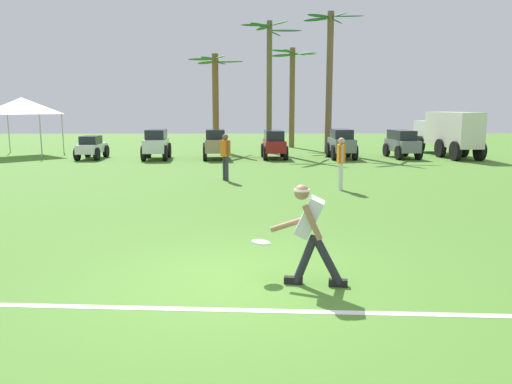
{
  "coord_description": "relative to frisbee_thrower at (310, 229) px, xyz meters",
  "views": [
    {
      "loc": [
        0.2,
        -6.78,
        2.45
      ],
      "look_at": [
        0.34,
        2.29,
        0.9
      ],
      "focal_mm": 35.0,
      "sensor_mm": 36.0,
      "label": 1
    }
  ],
  "objects": [
    {
      "name": "event_tent",
      "position": [
        -12.34,
        19.21,
        1.71
      ],
      "size": [
        3.05,
        3.05,
        2.92
      ],
      "color": "#B2B5BA",
      "rests_on": "ground_plane"
    },
    {
      "name": "frisbee_in_flight",
      "position": [
        -0.66,
        0.33,
        -0.27
      ],
      "size": [
        0.31,
        0.31,
        0.05
      ],
      "color": "white"
    },
    {
      "name": "teammate_near_sideline",
      "position": [
        -1.6,
        10.04,
        0.14
      ],
      "size": [
        0.35,
        0.46,
        1.56
      ],
      "color": "#33333D",
      "rests_on": "ground_plane"
    },
    {
      "name": "ground_plane",
      "position": [
        -1.04,
        0.14,
        -0.8
      ],
      "size": [
        80.0,
        80.0,
        0.0
      ],
      "primitive_type": "plane",
      "color": "#4B7D2C"
    },
    {
      "name": "parked_car_slot_d",
      "position": [
        0.4,
        17.37,
        -0.07
      ],
      "size": [
        1.22,
        2.43,
        1.34
      ],
      "color": "maroon",
      "rests_on": "ground_plane"
    },
    {
      "name": "field_line_paint",
      "position": [
        -1.04,
        -0.88,
        -0.79
      ],
      "size": [
        23.79,
        1.81,
        0.01
      ],
      "primitive_type": "cube",
      "rotation": [
        0.0,
        0.0,
        -0.07
      ],
      "color": "white",
      "rests_on": "ground_plane"
    },
    {
      "name": "palm_tree_far_right",
      "position": [
        3.47,
        20.28,
        3.39
      ],
      "size": [
        3.11,
        3.08,
        7.34
      ],
      "color": "brown",
      "rests_on": "ground_plane"
    },
    {
      "name": "palm_tree_far_left",
      "position": [
        -2.68,
        21.83,
        2.38
      ],
      "size": [
        3.14,
        3.23,
        5.36
      ],
      "color": "brown",
      "rests_on": "ground_plane"
    },
    {
      "name": "parked_car_slot_f",
      "position": [
        6.62,
        17.47,
        -0.07
      ],
      "size": [
        1.3,
        2.46,
        1.34
      ],
      "color": "slate",
      "rests_on": "ground_plane"
    },
    {
      "name": "box_truck",
      "position": [
        9.17,
        18.36,
        0.44
      ],
      "size": [
        1.62,
        5.95,
        2.2
      ],
      "color": "silver",
      "rests_on": "ground_plane"
    },
    {
      "name": "parked_car_slot_e",
      "position": [
        3.63,
        17.21,
        -0.05
      ],
      "size": [
        1.16,
        2.35,
        1.4
      ],
      "color": "slate",
      "rests_on": "ground_plane"
    },
    {
      "name": "parked_car_slot_a",
      "position": [
        -8.31,
        17.24,
        -0.23
      ],
      "size": [
        1.08,
        2.2,
        1.1
      ],
      "color": "silver",
      "rests_on": "ground_plane"
    },
    {
      "name": "palm_tree_right_of_centre",
      "position": [
        1.84,
        24.04,
        2.88
      ],
      "size": [
        2.89,
        3.6,
        5.94
      ],
      "color": "brown",
      "rests_on": "ground_plane"
    },
    {
      "name": "teammate_midfield",
      "position": [
        1.91,
        8.02,
        0.14
      ],
      "size": [
        0.2,
        0.49,
        1.56
      ],
      "color": "silver",
      "rests_on": "ground_plane"
    },
    {
      "name": "palm_tree_left_of_centre",
      "position": [
        0.29,
        20.38,
        3.43
      ],
      "size": [
        3.21,
        3.4,
        6.88
      ],
      "color": "brown",
      "rests_on": "ground_plane"
    },
    {
      "name": "parked_car_slot_c",
      "position": [
        -2.42,
        17.14,
        -0.05
      ],
      "size": [
        1.35,
        2.43,
        1.4
      ],
      "color": "#998466",
      "rests_on": "ground_plane"
    },
    {
      "name": "frisbee_thrower",
      "position": [
        0.0,
        0.0,
        0.0
      ],
      "size": [
        1.07,
        0.59,
        1.41
      ],
      "color": "#23232D",
      "rests_on": "ground_plane"
    },
    {
      "name": "parked_car_slot_b",
      "position": [
        -5.18,
        17.02,
        -0.05
      ],
      "size": [
        1.27,
        2.39,
        1.4
      ],
      "color": "silver",
      "rests_on": "ground_plane"
    }
  ]
}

